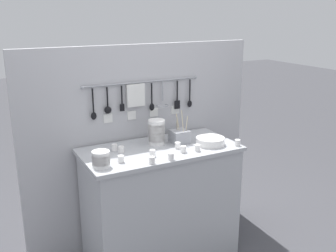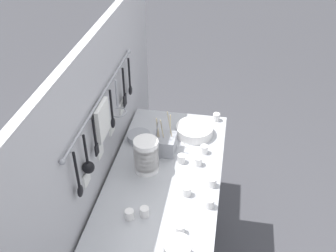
{
  "view_description": "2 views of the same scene",
  "coord_description": "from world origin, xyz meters",
  "px_view_note": "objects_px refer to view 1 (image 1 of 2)",
  "views": [
    {
      "loc": [
        -1.26,
        -2.52,
        1.92
      ],
      "look_at": [
        0.06,
        -0.02,
        1.1
      ],
      "focal_mm": 42.0,
      "sensor_mm": 36.0,
      "label": 1
    },
    {
      "loc": [
        -1.52,
        -0.29,
        2.35
      ],
      "look_at": [
        0.08,
        -0.0,
        1.19
      ],
      "focal_mm": 42.0,
      "sensor_mm": 36.0,
      "label": 2
    }
  ],
  "objects_px": {
    "cup_centre": "(178,145)",
    "bowl_stack_tall_left": "(101,159)",
    "cup_front_left": "(121,149)",
    "steel_mixing_bowl": "(178,133)",
    "cup_back_right": "(171,156)",
    "cutlery_caddy": "(179,136)",
    "cup_edge_near": "(152,160)",
    "bowl_stack_wide_centre": "(157,132)",
    "plate_stack": "(210,141)",
    "cup_back_left": "(114,147)",
    "cup_edge_far": "(121,159)",
    "cup_by_caddy": "(237,143)",
    "cup_mid_row": "(152,153)",
    "cup_front_right": "(183,149)",
    "cup_beside_plates": "(197,148)"
  },
  "relations": [
    {
      "from": "steel_mixing_bowl",
      "to": "cup_edge_far",
      "type": "xyz_separation_m",
      "value": [
        -0.64,
        -0.34,
        0.0
      ]
    },
    {
      "from": "plate_stack",
      "to": "cup_centre",
      "type": "relative_size",
      "value": 4.54
    },
    {
      "from": "cutlery_caddy",
      "to": "cup_edge_far",
      "type": "xyz_separation_m",
      "value": [
        -0.56,
        -0.18,
        -0.03
      ]
    },
    {
      "from": "cutlery_caddy",
      "to": "cup_front_left",
      "type": "height_order",
      "value": "cutlery_caddy"
    },
    {
      "from": "cup_centre",
      "to": "cup_beside_plates",
      "type": "relative_size",
      "value": 1.0
    },
    {
      "from": "cutlery_caddy",
      "to": "cup_by_caddy",
      "type": "height_order",
      "value": "cutlery_caddy"
    },
    {
      "from": "cup_edge_far",
      "to": "cup_front_right",
      "type": "bearing_deg",
      "value": -3.49
    },
    {
      "from": "cutlery_caddy",
      "to": "cup_edge_near",
      "type": "xyz_separation_m",
      "value": [
        -0.38,
        -0.3,
        -0.03
      ]
    },
    {
      "from": "cup_centre",
      "to": "cutlery_caddy",
      "type": "bearing_deg",
      "value": 54.9
    },
    {
      "from": "plate_stack",
      "to": "cup_back_left",
      "type": "height_order",
      "value": "plate_stack"
    },
    {
      "from": "bowl_stack_tall_left",
      "to": "cup_centre",
      "type": "xyz_separation_m",
      "value": [
        0.63,
        0.08,
        -0.03
      ]
    },
    {
      "from": "cup_back_left",
      "to": "cup_mid_row",
      "type": "distance_m",
      "value": 0.31
    },
    {
      "from": "cup_centre",
      "to": "cup_back_right",
      "type": "bearing_deg",
      "value": -130.49
    },
    {
      "from": "cup_edge_far",
      "to": "cup_by_caddy",
      "type": "relative_size",
      "value": 1.0
    },
    {
      "from": "cup_front_left",
      "to": "cup_by_caddy",
      "type": "bearing_deg",
      "value": -17.86
    },
    {
      "from": "cutlery_caddy",
      "to": "cup_centre",
      "type": "height_order",
      "value": "cutlery_caddy"
    },
    {
      "from": "cup_centre",
      "to": "bowl_stack_tall_left",
      "type": "bearing_deg",
      "value": -172.98
    },
    {
      "from": "bowl_stack_wide_centre",
      "to": "cup_front_right",
      "type": "relative_size",
      "value": 3.96
    },
    {
      "from": "cup_back_left",
      "to": "cup_mid_row",
      "type": "bearing_deg",
      "value": -50.98
    },
    {
      "from": "bowl_stack_wide_centre",
      "to": "cup_mid_row",
      "type": "bearing_deg",
      "value": -122.39
    },
    {
      "from": "cup_mid_row",
      "to": "cup_back_left",
      "type": "bearing_deg",
      "value": 129.02
    },
    {
      "from": "bowl_stack_wide_centre",
      "to": "cup_back_right",
      "type": "height_order",
      "value": "bowl_stack_wide_centre"
    },
    {
      "from": "steel_mixing_bowl",
      "to": "cup_front_left",
      "type": "xyz_separation_m",
      "value": [
        -0.57,
        -0.16,
        0.0
      ]
    },
    {
      "from": "bowl_stack_wide_centre",
      "to": "cutlery_caddy",
      "type": "xyz_separation_m",
      "value": [
        0.17,
        -0.06,
        -0.04
      ]
    },
    {
      "from": "cup_front_left",
      "to": "steel_mixing_bowl",
      "type": "bearing_deg",
      "value": 15.97
    },
    {
      "from": "steel_mixing_bowl",
      "to": "cup_mid_row",
      "type": "xyz_separation_m",
      "value": [
        -0.4,
        -0.34,
        0.0
      ]
    },
    {
      "from": "cup_edge_near",
      "to": "cup_back_left",
      "type": "bearing_deg",
      "value": 110.51
    },
    {
      "from": "bowl_stack_wide_centre",
      "to": "cutlery_caddy",
      "type": "distance_m",
      "value": 0.19
    },
    {
      "from": "plate_stack",
      "to": "cup_edge_far",
      "type": "bearing_deg",
      "value": -178.1
    },
    {
      "from": "plate_stack",
      "to": "cup_mid_row",
      "type": "height_order",
      "value": "plate_stack"
    },
    {
      "from": "cup_beside_plates",
      "to": "steel_mixing_bowl",
      "type": "bearing_deg",
      "value": 81.97
    },
    {
      "from": "cup_back_left",
      "to": "cup_edge_far",
      "type": "bearing_deg",
      "value": -100.29
    },
    {
      "from": "bowl_stack_wide_centre",
      "to": "cup_edge_far",
      "type": "relative_size",
      "value": 3.96
    },
    {
      "from": "steel_mixing_bowl",
      "to": "cup_front_right",
      "type": "height_order",
      "value": "cup_front_right"
    },
    {
      "from": "cup_back_left",
      "to": "cup_front_left",
      "type": "height_order",
      "value": "same"
    },
    {
      "from": "cup_edge_far",
      "to": "cup_front_left",
      "type": "xyz_separation_m",
      "value": [
        0.07,
        0.18,
        0.0
      ]
    },
    {
      "from": "cutlery_caddy",
      "to": "cup_beside_plates",
      "type": "relative_size",
      "value": 5.46
    },
    {
      "from": "steel_mixing_bowl",
      "to": "cup_front_right",
      "type": "relative_size",
      "value": 2.84
    },
    {
      "from": "cup_mid_row",
      "to": "cup_front_left",
      "type": "distance_m",
      "value": 0.24
    },
    {
      "from": "cup_edge_near",
      "to": "cup_beside_plates",
      "type": "distance_m",
      "value": 0.41
    },
    {
      "from": "cup_edge_far",
      "to": "cup_centre",
      "type": "xyz_separation_m",
      "value": [
        0.48,
        0.06,
        0.0
      ]
    },
    {
      "from": "steel_mixing_bowl",
      "to": "cup_edge_near",
      "type": "distance_m",
      "value": 0.65
    },
    {
      "from": "cutlery_caddy",
      "to": "cup_front_right",
      "type": "distance_m",
      "value": 0.23
    },
    {
      "from": "cup_back_right",
      "to": "steel_mixing_bowl",
      "type": "bearing_deg",
      "value": 55.6
    },
    {
      "from": "bowl_stack_tall_left",
      "to": "cup_front_left",
      "type": "xyz_separation_m",
      "value": [
        0.22,
        0.19,
        -0.03
      ]
    },
    {
      "from": "steel_mixing_bowl",
      "to": "cup_front_left",
      "type": "height_order",
      "value": "cup_front_left"
    },
    {
      "from": "cup_beside_plates",
      "to": "cup_edge_near",
      "type": "bearing_deg",
      "value": -170.66
    },
    {
      "from": "plate_stack",
      "to": "cutlery_caddy",
      "type": "distance_m",
      "value": 0.24
    },
    {
      "from": "cup_back_left",
      "to": "cup_centre",
      "type": "bearing_deg",
      "value": -22.31
    },
    {
      "from": "cup_edge_far",
      "to": "cup_beside_plates",
      "type": "distance_m",
      "value": 0.59
    }
  ]
}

